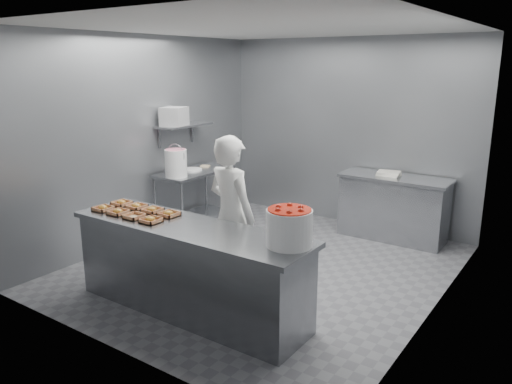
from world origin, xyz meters
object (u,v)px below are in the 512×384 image
prep_table (195,191)px  tray_6 (152,210)px  tray_2 (134,216)px  appliance (174,116)px  tray_0 (103,208)px  strawberry_tub (289,226)px  back_counter (393,207)px  tray_4 (122,203)px  tray_3 (151,220)px  tray_7 (169,214)px  tray_1 (118,212)px  tray_5 (137,206)px  service_counter (190,269)px  worker (231,216)px  glaze_bucket (176,163)px

prep_table → tray_6: 2.12m
tray_2 → appliance: bearing=122.6°
tray_0 → strawberry_tub: size_ratio=0.47×
back_counter → tray_2: tray_2 is taller
tray_4 → tray_6: bearing=0.0°
back_counter → tray_0: bearing=-120.6°
tray_0 → tray_3: size_ratio=1.00×
tray_3 → tray_7: bearing=90.0°
tray_1 → tray_2: bearing=0.0°
tray_1 → tray_5: bearing=90.0°
service_counter → worker: worker is taller
tray_2 → glaze_bucket: size_ratio=0.41×
back_counter → worker: size_ratio=0.87×
worker → appliance: appliance is taller
tray_7 → tray_6: bearing=180.0°
tray_7 → appliance: (-1.44, 1.63, 0.77)m
tray_1 → tray_6: same height
tray_5 → worker: 1.04m
worker → strawberry_tub: (1.01, -0.51, 0.22)m
prep_table → tray_3: size_ratio=6.40×
back_counter → tray_6: 3.51m
appliance → tray_7: bearing=-64.7°
tray_4 → glaze_bucket: bearing=109.3°
tray_3 → appliance: size_ratio=0.54×
service_counter → tray_2: tray_2 is taller
prep_table → glaze_bucket: (0.07, -0.44, 0.51)m
tray_0 → tray_3: (0.72, 0.00, 0.00)m
tray_6 → tray_7: size_ratio=1.00×
tray_0 → appliance: 2.16m
worker → glaze_bucket: worker is taller
tray_4 → appliance: size_ratio=0.54×
tray_0 → tray_5: size_ratio=1.00×
tray_5 → glaze_bucket: bearing=117.7°
tray_2 → prep_table: bearing=116.5°
tray_0 → tray_2: (0.48, 0.00, -0.00)m
tray_4 → tray_6: size_ratio=1.00×
prep_table → tray_6: size_ratio=6.40×
tray_0 → tray_1: bearing=0.0°
tray_7 → tray_1: bearing=-152.3°
tray_7 → strawberry_tub: strawberry_tub is taller
service_counter → tray_1: tray_1 is taller
worker → tray_5: bearing=38.4°
tray_7 → worker: 0.65m
glaze_bucket → appliance: size_ratio=1.33×
tray_2 → tray_3: tray_3 is taller
tray_3 → worker: 0.85m
tray_5 → appliance: (-0.96, 1.63, 0.77)m
tray_2 → glaze_bucket: bearing=120.6°
tray_0 → tray_5: same height
service_counter → tray_5: tray_5 is taller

